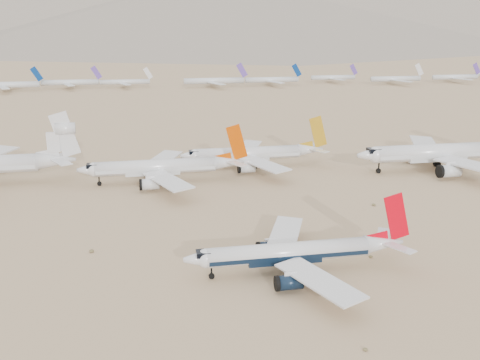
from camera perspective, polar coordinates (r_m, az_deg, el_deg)
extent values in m
plane|color=#967557|center=(101.85, 1.31, -9.70)|extent=(7000.00, 7000.00, 0.00)
cylinder|color=silver|center=(100.03, 5.18, -7.65)|extent=(30.55, 3.61, 3.61)
cube|color=black|center=(100.22, 5.17, -7.89)|extent=(29.93, 3.66, 0.81)
sphere|color=silver|center=(97.29, -3.61, -8.34)|extent=(3.61, 3.61, 3.61)
cube|color=black|center=(96.82, -3.94, -7.83)|extent=(2.53, 2.35, 0.90)
cone|color=silver|center=(106.29, 15.10, -6.53)|extent=(7.64, 3.61, 3.61)
cube|color=silver|center=(91.75, 8.43, -10.55)|extent=(11.80, 18.59, 0.57)
cube|color=silver|center=(103.88, 16.69, -6.94)|extent=(4.85, 6.34, 0.22)
cylinder|color=black|center=(94.08, 5.37, -10.82)|extent=(4.24, 2.60, 2.60)
cube|color=silver|center=(110.35, 4.87, -5.62)|extent=(11.80, 18.59, 0.57)
cube|color=silver|center=(109.65, 15.05, -5.54)|extent=(4.85, 6.34, 0.22)
cylinder|color=black|center=(107.17, 3.19, -7.22)|extent=(4.24, 2.60, 2.60)
cube|color=red|center=(105.31, 16.36, -3.77)|extent=(5.79, 0.29, 9.54)
cylinder|color=black|center=(98.95, -3.05, -10.20)|extent=(1.08, 0.45, 1.08)
cylinder|color=black|center=(99.62, 6.24, -9.95)|extent=(1.52, 0.90, 1.52)
cylinder|color=black|center=(103.98, 5.44, -8.74)|extent=(1.52, 0.90, 1.52)
cylinder|color=silver|center=(178.73, 20.50, 2.83)|extent=(42.56, 5.16, 5.16)
cube|color=silver|center=(178.87, 20.48, 2.63)|extent=(41.71, 5.24, 1.16)
sphere|color=silver|center=(168.87, 14.28, 2.62)|extent=(5.16, 5.16, 5.16)
cube|color=black|center=(168.23, 14.07, 3.08)|extent=(3.61, 3.35, 1.29)
cube|color=silver|center=(168.50, 23.99, 1.34)|extent=(16.44, 25.90, 0.80)
cylinder|color=silver|center=(169.59, 21.49, 0.90)|extent=(5.91, 3.71, 3.71)
cube|color=silver|center=(193.15, 19.08, 3.66)|extent=(16.44, 25.90, 0.80)
cylinder|color=silver|center=(187.14, 18.17, 2.62)|extent=(5.91, 3.71, 3.71)
cylinder|color=black|center=(170.67, 14.55, 0.96)|extent=(1.55, 0.64, 1.55)
cylinder|color=black|center=(177.80, 21.42, 1.05)|extent=(2.17, 1.29, 2.17)
cylinder|color=black|center=(183.74, 20.26, 1.65)|extent=(2.17, 1.29, 2.17)
cylinder|color=silver|center=(170.90, 0.86, 2.88)|extent=(33.67, 4.09, 4.09)
cube|color=silver|center=(171.02, 0.86, 2.71)|extent=(33.00, 4.15, 0.92)
sphere|color=silver|center=(168.48, -4.77, 2.62)|extent=(4.09, 4.09, 4.09)
cube|color=black|center=(168.16, -4.99, 2.98)|extent=(2.86, 2.66, 1.02)
cone|color=silver|center=(176.01, 7.53, 3.24)|extent=(8.42, 4.09, 4.09)
cube|color=silver|center=(160.37, 2.60, 1.68)|extent=(13.00, 20.49, 0.63)
cube|color=silver|center=(172.81, 8.44, 3.13)|extent=(5.34, 6.99, 0.25)
cylinder|color=silver|center=(163.27, 0.78, 1.30)|extent=(4.68, 2.95, 2.95)
cube|color=silver|center=(182.88, 0.93, 3.56)|extent=(13.00, 20.49, 0.63)
cube|color=silver|center=(179.99, 7.65, 3.70)|extent=(5.34, 6.99, 0.25)
cylinder|color=silver|center=(179.11, -0.26, 2.67)|extent=(4.68, 2.95, 2.95)
cube|color=#B98818|center=(175.51, 8.33, 5.12)|extent=(6.38, 0.33, 10.52)
cylinder|color=black|center=(169.60, -4.39, 1.30)|extent=(1.23, 0.51, 1.23)
cylinder|color=black|center=(169.41, 1.51, 1.41)|extent=(1.72, 1.02, 1.72)
cylinder|color=black|center=(174.83, 1.12, 1.89)|extent=(1.72, 1.02, 1.72)
cylinder|color=silver|center=(156.18, -8.95, 1.42)|extent=(34.52, 4.22, 4.22)
cube|color=silver|center=(156.31, -8.94, 1.23)|extent=(33.83, 4.28, 0.95)
sphere|color=silver|center=(156.77, -15.26, 1.08)|extent=(4.22, 4.22, 4.22)
cube|color=black|center=(156.53, -15.52, 1.48)|extent=(2.95, 2.74, 1.05)
cone|color=silver|center=(157.99, -1.20, 1.91)|extent=(8.63, 4.22, 4.22)
cube|color=silver|center=(144.74, -7.72, -0.04)|extent=(13.33, 21.01, 0.65)
cube|color=silver|center=(154.32, -0.35, 1.76)|extent=(5.48, 7.16, 0.25)
cylinder|color=silver|center=(148.64, -9.53, -0.45)|extent=(4.79, 3.04, 3.04)
cube|color=silver|center=(168.22, -8.17, 2.28)|extent=(13.33, 21.01, 0.65)
cube|color=silver|center=(161.94, -0.85, 2.47)|extent=(5.48, 7.16, 0.25)
cylinder|color=silver|center=(165.09, -9.67, 1.26)|extent=(4.79, 3.04, 3.04)
cube|color=#C24100|center=(156.98, -0.35, 4.06)|extent=(6.54, 0.34, 10.78)
cylinder|color=black|center=(157.81, -14.77, -0.37)|extent=(1.27, 0.53, 1.27)
cylinder|color=black|center=(154.45, -8.31, -0.26)|extent=(1.77, 1.05, 1.77)
cylinder|color=black|center=(160.11, -8.41, 0.34)|extent=(1.77, 1.05, 1.77)
cone|color=silver|center=(164.22, -19.00, 2.01)|extent=(10.92, 5.23, 5.23)
cube|color=silver|center=(158.92, -18.51, 1.84)|extent=(6.93, 9.07, 0.31)
cube|color=silver|center=(168.60, -18.07, 2.69)|extent=(6.93, 9.07, 0.31)
cube|color=silver|center=(162.17, -18.18, 4.65)|extent=(8.28, 0.42, 13.64)
cylinder|color=silver|center=(161.82, -18.13, 5.24)|extent=(5.46, 3.39, 3.39)
cylinder|color=silver|center=(396.62, -23.56, 9.29)|extent=(41.22, 4.07, 4.07)
cube|color=navy|center=(392.13, -20.87, 10.53)|extent=(8.21, 0.41, 10.34)
cube|color=silver|center=(386.35, -23.88, 9.01)|extent=(10.86, 18.98, 0.41)
cube|color=silver|center=(407.04, -23.23, 9.40)|extent=(10.86, 18.98, 0.41)
cylinder|color=silver|center=(398.77, -17.66, 9.90)|extent=(38.82, 3.84, 3.84)
cube|color=#573A9B|center=(396.37, -15.08, 11.01)|extent=(7.73, 0.38, 9.74)
cube|color=silver|center=(388.92, -17.82, 9.65)|extent=(10.23, 17.87, 0.38)
cube|color=silver|center=(408.76, -17.49, 9.97)|extent=(10.23, 17.87, 0.38)
cylinder|color=silver|center=(394.19, -12.18, 10.20)|extent=(34.94, 3.45, 3.45)
cube|color=silver|center=(393.53, -9.79, 11.17)|extent=(6.96, 0.35, 8.76)
cube|color=silver|center=(385.25, -12.20, 9.98)|extent=(9.20, 16.08, 0.35)
cube|color=silver|center=(403.23, -12.14, 10.26)|extent=(9.20, 16.08, 0.35)
cylinder|color=silver|center=(389.33, -2.79, 10.53)|extent=(43.26, 4.28, 4.28)
cube|color=#573A9B|center=(391.90, 0.21, 11.65)|extent=(8.62, 0.43, 10.85)
cube|color=silver|center=(378.37, -2.55, 10.26)|extent=(11.40, 19.91, 0.43)
cube|color=silver|center=(400.43, -3.01, 10.60)|extent=(11.40, 19.91, 0.43)
cylinder|color=silver|center=(398.55, 3.42, 10.63)|extent=(39.54, 3.91, 3.91)
cube|color=navy|center=(402.78, 6.06, 11.57)|extent=(7.87, 0.39, 9.92)
cube|color=silver|center=(388.73, 3.78, 10.39)|extent=(10.42, 18.20, 0.39)
cube|color=silver|center=(408.50, 3.07, 10.69)|extent=(10.42, 18.20, 0.39)
cylinder|color=silver|center=(423.23, 9.91, 10.73)|extent=(34.63, 3.42, 3.42)
cube|color=#573A9B|center=(428.61, 12.03, 11.46)|extent=(6.90, 0.34, 8.69)
cube|color=silver|center=(414.93, 10.33, 10.52)|extent=(9.12, 15.94, 0.34)
cube|color=silver|center=(431.66, 9.49, 10.79)|extent=(9.12, 15.94, 0.34)
cylinder|color=silver|center=(421.64, 16.27, 10.33)|extent=(38.90, 3.84, 3.84)
cube|color=silver|center=(429.54, 18.57, 11.11)|extent=(7.75, 0.38, 9.76)
cube|color=silver|center=(412.76, 16.89, 10.08)|extent=(10.25, 17.91, 0.38)
cube|color=silver|center=(430.69, 15.67, 10.42)|extent=(10.25, 17.91, 0.38)
cylinder|color=silver|center=(451.18, 21.97, 10.16)|extent=(37.00, 3.66, 3.66)
cube|color=#573A9B|center=(460.15, 23.92, 10.82)|extent=(7.37, 0.37, 9.28)
cube|color=silver|center=(443.19, 22.62, 9.92)|extent=(9.75, 17.03, 0.37)
cube|color=silver|center=(459.33, 21.33, 10.25)|extent=(9.75, 17.03, 0.37)
cone|color=slate|center=(1201.60, -2.54, 17.69)|extent=(1260.00, 1260.00, 140.00)
ellipsoid|color=brown|center=(113.59, -15.56, -7.30)|extent=(0.98, 0.98, 0.54)
ellipsoid|color=brown|center=(81.78, 13.22, -17.18)|extent=(0.70, 0.70, 0.39)
ellipsoid|color=brown|center=(110.26, 13.77, -7.93)|extent=(0.84, 0.84, 0.46)
ellipsoid|color=brown|center=(140.42, 14.08, -2.56)|extent=(0.98, 0.98, 0.54)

